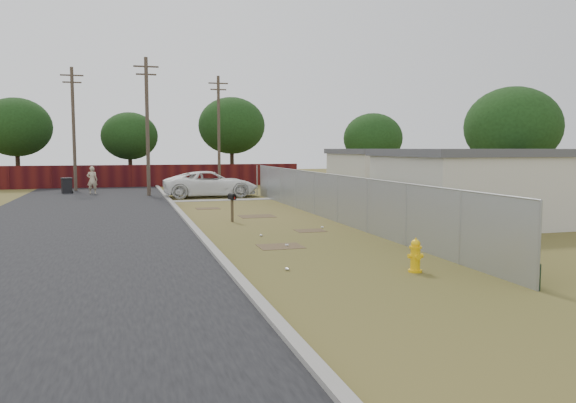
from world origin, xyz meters
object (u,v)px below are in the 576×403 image
object	(u,v)px
fire_hydrant	(415,256)
trash_bin	(67,185)
pedestrian	(92,180)
pickup_truck	(211,184)
mailbox	(232,199)

from	to	relation	value
fire_hydrant	trash_bin	distance (m)	31.17
fire_hydrant	pedestrian	world-z (taller)	pedestrian
pedestrian	trash_bin	bearing A→B (deg)	-27.94
pickup_truck	mailbox	bearing A→B (deg)	175.28
pickup_truck	fire_hydrant	bearing A→B (deg)	-176.31
pickup_truck	pedestrian	world-z (taller)	pedestrian
pedestrian	trash_bin	distance (m)	2.12
trash_bin	pickup_truck	bearing A→B (deg)	-31.71
fire_hydrant	pedestrian	size ratio (longest dim) A/B	0.46
pickup_truck	trash_bin	world-z (taller)	pickup_truck
mailbox	fire_hydrant	bearing A→B (deg)	-76.45
mailbox	trash_bin	distance (m)	20.04
pedestrian	trash_bin	xyz separation A→B (m)	(-1.75, 1.13, -0.40)
fire_hydrant	pickup_truck	bearing A→B (deg)	94.12
fire_hydrant	pickup_truck	distance (m)	23.59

